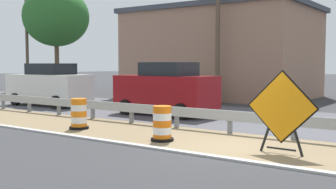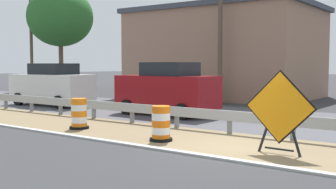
% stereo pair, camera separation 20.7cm
% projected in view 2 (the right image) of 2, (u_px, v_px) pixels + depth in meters
% --- Properties ---
extents(ground_plane, '(160.00, 160.00, 0.00)m').
position_uv_depth(ground_plane, '(238.00, 149.00, 10.63)').
color(ground_plane, '#333335').
extents(median_dirt_strip, '(3.42, 120.00, 0.01)m').
position_uv_depth(median_dirt_strip, '(246.00, 146.00, 11.04)').
color(median_dirt_strip, '#7F6B4C').
rests_on(median_dirt_strip, ground).
extents(far_lane_asphalt, '(7.15, 120.00, 0.00)m').
position_uv_depth(far_lane_asphalt, '(310.00, 123.00, 15.30)').
color(far_lane_asphalt, '#4C4C51').
rests_on(far_lane_asphalt, ground).
extents(curb_near_edge, '(0.20, 120.00, 0.11)m').
position_uv_depth(curb_near_edge, '(212.00, 158.00, 9.59)').
color(curb_near_edge, '#ADADA8').
rests_on(curb_near_edge, ground).
extents(guardrail_median, '(0.18, 44.22, 0.71)m').
position_uv_depth(guardrail_median, '(201.00, 114.00, 13.56)').
color(guardrail_median, '#999EA3').
rests_on(guardrail_median, ground).
extents(warning_sign_diamond, '(0.10, 1.77, 2.03)m').
position_uv_depth(warning_sign_diamond, '(280.00, 110.00, 9.92)').
color(warning_sign_diamond, black).
rests_on(warning_sign_diamond, ground).
extents(traffic_barrel_nearest, '(0.65, 0.65, 0.99)m').
position_uv_depth(traffic_barrel_nearest, '(161.00, 125.00, 11.71)').
color(traffic_barrel_nearest, orange).
rests_on(traffic_barrel_nearest, ground).
extents(traffic_barrel_close, '(0.65, 0.65, 1.01)m').
position_uv_depth(traffic_barrel_close, '(79.00, 115.00, 13.90)').
color(traffic_barrel_close, orange).
rests_on(traffic_barrel_close, ground).
extents(car_lead_near_lane, '(2.13, 4.36, 2.22)m').
position_uv_depth(car_lead_near_lane, '(167.00, 89.00, 17.57)').
color(car_lead_near_lane, maroon).
rests_on(car_lead_near_lane, ground).
extents(car_lead_far_lane, '(2.11, 4.74, 2.18)m').
position_uv_depth(car_lead_far_lane, '(52.00, 85.00, 21.56)').
color(car_lead_far_lane, silver).
rests_on(car_lead_far_lane, ground).
extents(roadside_shop_near, '(8.11, 11.57, 5.74)m').
position_uv_depth(roadside_shop_near, '(225.00, 53.00, 27.36)').
color(roadside_shop_near, '#93705B').
rests_on(roadside_shop_near, ground).
extents(utility_pole_near, '(0.24, 1.80, 8.64)m').
position_uv_depth(utility_pole_near, '(220.00, 20.00, 22.37)').
color(utility_pole_near, brown).
rests_on(utility_pole_near, ground).
extents(utility_pole_mid, '(0.24, 1.80, 7.98)m').
position_uv_depth(utility_pole_mid, '(31.00, 39.00, 33.53)').
color(utility_pole_mid, brown).
rests_on(utility_pole_mid, ground).
extents(bush_roadside, '(2.30, 2.30, 1.43)m').
position_uv_depth(bush_roadside, '(184.00, 89.00, 23.61)').
color(bush_roadside, '#286028').
rests_on(bush_roadside, ground).
extents(tree_roadside, '(5.28, 5.28, 8.31)m').
position_uv_depth(tree_roadside, '(60.00, 17.00, 33.76)').
color(tree_roadside, brown).
rests_on(tree_roadside, ground).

